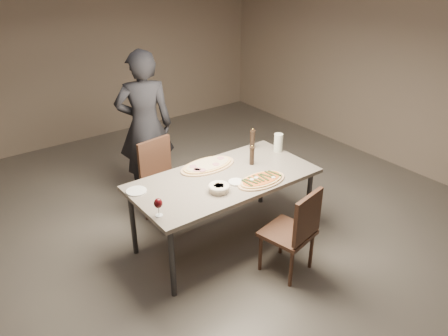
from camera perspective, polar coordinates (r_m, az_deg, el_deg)
room at (r=3.93m, az=0.00°, el=7.17°), size 7.00×7.00×7.00m
dining_table at (r=4.22m, az=0.00°, el=-1.90°), size 1.80×0.90×0.75m
zucchini_pizza at (r=4.13m, az=4.91°, el=-1.57°), size 0.52×0.29×0.05m
ham_pizza at (r=4.39m, az=-2.15°, el=0.36°), size 0.61×0.34×0.04m
bread_basket at (r=3.93m, az=-0.66°, el=-2.57°), size 0.20×0.20×0.07m
oil_dish at (r=4.09m, az=1.57°, el=-1.84°), size 0.15×0.15×0.02m
pepper_mill_left at (r=4.41m, az=3.67°, el=1.66°), size 0.05×0.05×0.21m
pepper_mill_right at (r=4.77m, az=3.74°, el=3.83°), size 0.06×0.06×0.23m
carafe at (r=4.73m, az=7.11°, el=3.31°), size 0.10×0.10×0.20m
wine_glass at (r=3.60m, az=-8.59°, el=-4.66°), size 0.07×0.07×0.16m
side_plate at (r=4.03m, az=-11.37°, el=-2.97°), size 0.19×0.19×0.01m
chair_near at (r=3.97m, az=9.36°, el=-7.83°), size 0.49×0.49×0.87m
chair_far at (r=4.77m, az=-8.11°, el=-1.09°), size 0.49×0.49×0.91m
diner at (r=5.13m, az=-10.29°, el=5.41°), size 0.76×0.64×1.77m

